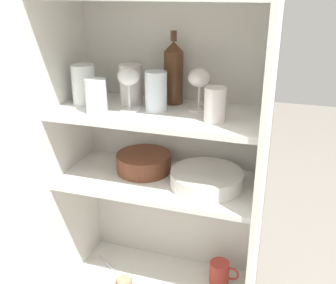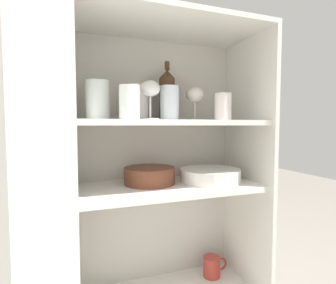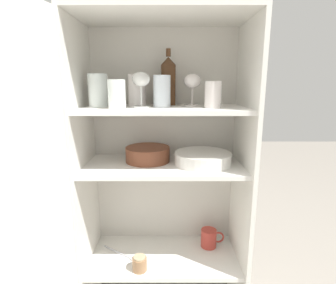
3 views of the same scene
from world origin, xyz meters
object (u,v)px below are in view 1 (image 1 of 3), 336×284
at_px(mixing_bowl_large, 144,162).
at_px(coffee_mug_primary, 220,272).
at_px(wine_bottle, 173,72).
at_px(plate_stack_white, 207,179).

xyz_separation_m(mixing_bowl_large, coffee_mug_primary, (0.31, 0.02, -0.45)).
xyz_separation_m(wine_bottle, mixing_bowl_large, (-0.10, -0.06, -0.33)).
distance_m(wine_bottle, plate_stack_white, 0.39).
bearing_deg(wine_bottle, mixing_bowl_large, -148.32).
xyz_separation_m(plate_stack_white, mixing_bowl_large, (-0.25, 0.05, 0.01)).
bearing_deg(mixing_bowl_large, coffee_mug_primary, 4.67).
distance_m(wine_bottle, mixing_bowl_large, 0.35).
distance_m(mixing_bowl_large, coffee_mug_primary, 0.55).
relative_size(mixing_bowl_large, coffee_mug_primary, 1.72).
relative_size(wine_bottle, mixing_bowl_large, 1.23).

